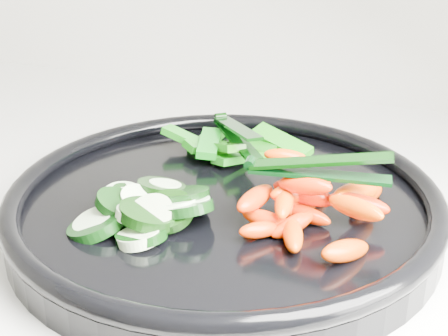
% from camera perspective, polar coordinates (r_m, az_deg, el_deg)
% --- Properties ---
extents(veggie_tray, '(0.44, 0.44, 0.04)m').
position_cam_1_polar(veggie_tray, '(0.54, -0.00, -3.33)').
color(veggie_tray, black).
rests_on(veggie_tray, counter).
extents(cucumber_pile, '(0.13, 0.12, 0.04)m').
position_cam_1_polar(cucumber_pile, '(0.51, -7.35, -3.60)').
color(cucumber_pile, black).
rests_on(cucumber_pile, veggie_tray).
extents(carrot_pile, '(0.12, 0.15, 0.05)m').
position_cam_1_polar(carrot_pile, '(0.50, 8.04, -3.27)').
color(carrot_pile, '#F12500').
rests_on(carrot_pile, veggie_tray).
extents(pepper_pile, '(0.15, 0.09, 0.04)m').
position_cam_1_polar(pepper_pile, '(0.63, 0.53, 1.96)').
color(pepper_pile, '#116409').
rests_on(pepper_pile, veggie_tray).
extents(tong_carrot, '(0.11, 0.03, 0.02)m').
position_cam_1_polar(tong_carrot, '(0.49, 8.30, 0.05)').
color(tong_carrot, black).
rests_on(tong_carrot, carrot_pile).
extents(tong_pepper, '(0.08, 0.10, 0.02)m').
position_cam_1_polar(tong_pepper, '(0.62, 1.07, 3.30)').
color(tong_pepper, black).
rests_on(tong_pepper, pepper_pile).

